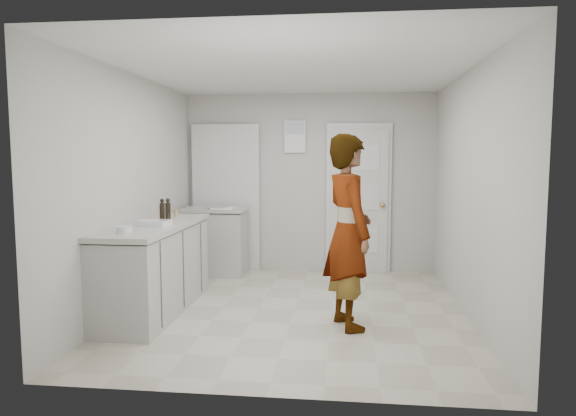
# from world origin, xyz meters

# --- Properties ---
(ground) EXTENTS (4.00, 4.00, 0.00)m
(ground) POSITION_xyz_m (0.00, 0.00, 0.00)
(ground) COLOR #A8A28D
(ground) RESTS_ON ground
(room_shell) EXTENTS (4.00, 4.00, 4.00)m
(room_shell) POSITION_xyz_m (-0.17, 1.95, 1.02)
(room_shell) COLOR beige
(room_shell) RESTS_ON ground
(main_counter) EXTENTS (0.64, 1.96, 0.93)m
(main_counter) POSITION_xyz_m (-1.45, -0.20, 0.43)
(main_counter) COLOR #B5B5B0
(main_counter) RESTS_ON ground
(side_counter) EXTENTS (0.84, 0.61, 0.93)m
(side_counter) POSITION_xyz_m (-1.25, 1.55, 0.43)
(side_counter) COLOR #B5B5B0
(side_counter) RESTS_ON ground
(person) EXTENTS (0.66, 0.78, 1.83)m
(person) POSITION_xyz_m (0.55, -0.47, 0.91)
(person) COLOR silver
(person) RESTS_ON ground
(cake_mix_box) EXTENTS (0.10, 0.05, 0.17)m
(cake_mix_box) POSITION_xyz_m (-1.51, 0.25, 1.01)
(cake_mix_box) COLOR #9D724E
(cake_mix_box) RESTS_ON main_counter
(spice_jar) EXTENTS (0.05, 0.05, 0.08)m
(spice_jar) POSITION_xyz_m (-1.44, 0.46, 0.96)
(spice_jar) COLOR tan
(spice_jar) RESTS_ON main_counter
(oil_cruet_a) EXTENTS (0.06, 0.06, 0.23)m
(oil_cruet_a) POSITION_xyz_m (-1.46, 0.24, 1.04)
(oil_cruet_a) COLOR black
(oil_cruet_a) RESTS_ON main_counter
(oil_cruet_b) EXTENTS (0.05, 0.05, 0.24)m
(oil_cruet_b) POSITION_xyz_m (-1.45, 0.04, 1.04)
(oil_cruet_b) COLOR black
(oil_cruet_b) RESTS_ON main_counter
(baking_dish) EXTENTS (0.33, 0.26, 0.05)m
(baking_dish) POSITION_xyz_m (-1.40, -0.33, 0.95)
(baking_dish) COLOR silver
(baking_dish) RESTS_ON main_counter
(egg_bowl) EXTENTS (0.14, 0.14, 0.05)m
(egg_bowl) POSITION_xyz_m (-1.50, -0.80, 0.95)
(egg_bowl) COLOR silver
(egg_bowl) RESTS_ON main_counter
(papers) EXTENTS (0.29, 0.37, 0.01)m
(papers) POSITION_xyz_m (-1.12, 1.43, 0.93)
(papers) COLOR white
(papers) RESTS_ON side_counter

